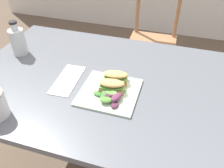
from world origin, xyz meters
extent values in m
plane|color=brown|center=(0.00, 0.00, 0.00)|extent=(9.36, 9.36, 0.00)
cube|color=#51565B|center=(-0.08, -0.07, 0.72)|extent=(1.24, 0.87, 0.03)
cube|color=#8E6642|center=(-0.63, 0.29, 0.35)|extent=(0.07, 0.07, 0.71)
cube|color=#8E6642|center=(0.47, 0.29, 0.35)|extent=(0.07, 0.07, 0.71)
cylinder|color=#8E6642|center=(-0.11, 0.71, 0.21)|extent=(0.03, 0.03, 0.43)
cylinder|color=#8E6642|center=(0.23, 0.72, 0.21)|extent=(0.03, 0.03, 0.43)
cylinder|color=#8E6642|center=(-0.12, 1.05, 0.21)|extent=(0.03, 0.03, 0.43)
cylinder|color=#8E6642|center=(0.22, 1.06, 0.21)|extent=(0.03, 0.03, 0.43)
cube|color=#8E6642|center=(0.05, 0.89, 0.44)|extent=(0.41, 0.41, 0.02)
cylinder|color=#8E6642|center=(-0.12, 1.06, 0.66)|extent=(0.03, 0.03, 0.42)
cylinder|color=#8E6642|center=(0.22, 1.07, 0.66)|extent=(0.03, 0.03, 0.42)
cube|color=beige|center=(0.01, -0.16, 0.74)|extent=(0.25, 0.25, 0.01)
cube|color=tan|center=(0.02, -0.15, 0.76)|extent=(0.12, 0.07, 0.02)
cube|color=#518438|center=(0.02, -0.15, 0.78)|extent=(0.11, 0.08, 0.01)
ellipsoid|color=tan|center=(0.02, -0.15, 0.79)|extent=(0.12, 0.07, 0.02)
cube|color=tan|center=(0.02, -0.09, 0.76)|extent=(0.12, 0.07, 0.02)
cube|color=#518438|center=(0.01, -0.08, 0.78)|extent=(0.11, 0.08, 0.01)
ellipsoid|color=tan|center=(0.02, -0.09, 0.79)|extent=(0.12, 0.07, 0.02)
ellipsoid|color=#6B9E47|center=(0.03, -0.19, 0.76)|extent=(0.05, 0.06, 0.01)
ellipsoid|color=#4C2338|center=(0.02, -0.20, 0.77)|extent=(0.06, 0.06, 0.01)
ellipsoid|color=#518438|center=(0.02, -0.23, 0.77)|extent=(0.06, 0.05, 0.02)
ellipsoid|color=#602D47|center=(0.06, -0.21, 0.77)|extent=(0.05, 0.07, 0.02)
ellipsoid|color=#518438|center=(0.02, -0.19, 0.77)|extent=(0.06, 0.06, 0.01)
ellipsoid|color=#4C2338|center=(0.06, -0.24, 0.76)|extent=(0.03, 0.04, 0.01)
ellipsoid|color=#3D7033|center=(-0.03, -0.19, 0.76)|extent=(0.05, 0.04, 0.01)
ellipsoid|color=#6B9E47|center=(0.04, -0.18, 0.77)|extent=(0.06, 0.05, 0.02)
ellipsoid|color=#3D7033|center=(0.00, -0.22, 0.76)|extent=(0.03, 0.04, 0.01)
ellipsoid|color=#3D7033|center=(0.01, -0.20, 0.77)|extent=(0.06, 0.06, 0.02)
ellipsoid|color=#518438|center=(0.02, -0.19, 0.77)|extent=(0.06, 0.06, 0.01)
ellipsoid|color=#518438|center=(0.05, -0.15, 0.76)|extent=(0.05, 0.04, 0.01)
cube|color=white|center=(-0.21, -0.13, 0.74)|extent=(0.11, 0.24, 0.00)
cube|color=silver|center=(-0.21, -0.15, 0.75)|extent=(0.02, 0.14, 0.00)
cube|color=silver|center=(-0.21, -0.06, 0.75)|extent=(0.03, 0.05, 0.00)
cube|color=#38383D|center=(-0.21, -0.05, 0.75)|extent=(0.00, 0.03, 0.00)
cube|color=#38383D|center=(-0.21, -0.05, 0.75)|extent=(0.00, 0.03, 0.00)
cube|color=#38383D|center=(-0.22, -0.05, 0.75)|extent=(0.00, 0.03, 0.00)
cylinder|color=#472819|center=(-0.56, 0.02, 0.79)|extent=(0.07, 0.07, 0.10)
cylinder|color=#B2BCB7|center=(-0.56, 0.02, 0.81)|extent=(0.08, 0.08, 0.14)
cylinder|color=#B2BCB7|center=(-0.56, 0.02, 0.90)|extent=(0.04, 0.04, 0.04)
cylinder|color=black|center=(-0.56, 0.02, 0.92)|extent=(0.04, 0.04, 0.01)
camera|label=1|loc=(0.25, -0.90, 1.42)|focal=37.25mm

